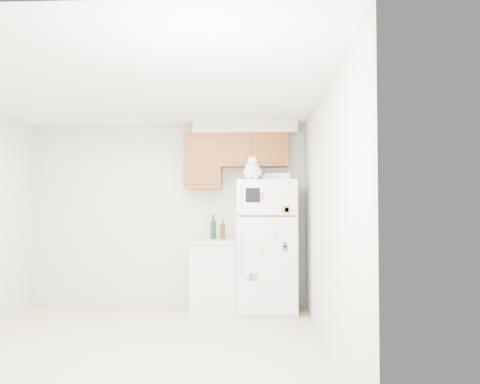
# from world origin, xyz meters

# --- Properties ---
(ground_plane) EXTENTS (3.80, 4.00, 0.01)m
(ground_plane) POSITION_xyz_m (0.00, 0.00, -0.01)
(ground_plane) COLOR beige
(room_shell) EXTENTS (3.84, 4.04, 2.52)m
(room_shell) POSITION_xyz_m (0.12, 0.24, 1.67)
(room_shell) COLOR beige
(room_shell) RESTS_ON ground_plane
(refrigerator) EXTENTS (0.76, 0.78, 1.70)m
(refrigerator) POSITION_xyz_m (1.36, 1.61, 0.85)
(refrigerator) COLOR white
(refrigerator) RESTS_ON ground_plane
(base_counter) EXTENTS (0.64, 0.64, 0.92)m
(base_counter) POSITION_xyz_m (0.67, 1.68, 0.46)
(base_counter) COLOR white
(base_counter) RESTS_ON ground_plane
(cat) EXTENTS (0.30, 0.43, 0.30)m
(cat) POSITION_xyz_m (1.18, 1.42, 1.81)
(cat) COLOR white
(cat) RESTS_ON refrigerator
(storage_box_back) EXTENTS (0.21, 0.18, 0.10)m
(storage_box_back) POSITION_xyz_m (1.45, 1.68, 1.75)
(storage_box_back) COLOR white
(storage_box_back) RESTS_ON refrigerator
(storage_box_front) EXTENTS (0.16, 0.12, 0.09)m
(storage_box_front) POSITION_xyz_m (1.58, 1.52, 1.74)
(storage_box_front) COLOR white
(storage_box_front) RESTS_ON refrigerator
(bottle_green) EXTENTS (0.08, 0.08, 0.34)m
(bottle_green) POSITION_xyz_m (0.64, 1.81, 1.09)
(bottle_green) COLOR #19381E
(bottle_green) RESTS_ON base_counter
(bottle_amber) EXTENTS (0.06, 0.06, 0.28)m
(bottle_amber) POSITION_xyz_m (0.77, 1.82, 1.06)
(bottle_amber) COLOR #593814
(bottle_amber) RESTS_ON base_counter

